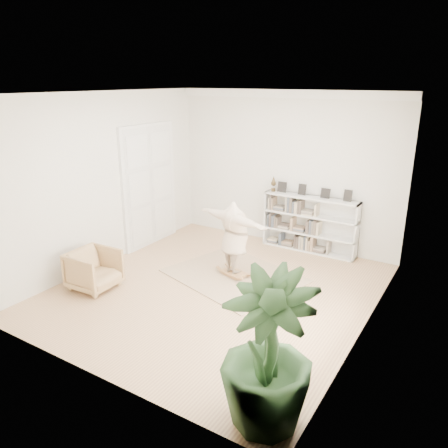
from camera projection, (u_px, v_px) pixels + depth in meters
name	position (u px, v px, depth m)	size (l,w,h in m)	color
floor	(217.00, 289.00, 8.34)	(6.00, 6.00, 0.00)	#A57655
room_shell	(288.00, 94.00, 9.59)	(6.00, 6.00, 6.00)	silver
doors	(150.00, 187.00, 10.29)	(0.09, 1.78, 2.92)	white
bookshelf	(310.00, 225.00, 10.04)	(2.20, 0.35, 1.64)	silver
armchair	(94.00, 270.00, 8.28)	(0.81, 0.84, 0.76)	tan
rug	(234.00, 276.00, 8.90)	(2.50, 2.00, 0.02)	tan
rocker_board	(234.00, 273.00, 8.88)	(0.60, 0.46, 0.11)	#9C6F3E
person	(234.00, 236.00, 8.63)	(1.82, 0.50, 1.48)	beige
houseplant	(267.00, 352.00, 4.84)	(1.06, 1.06, 1.90)	#284924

